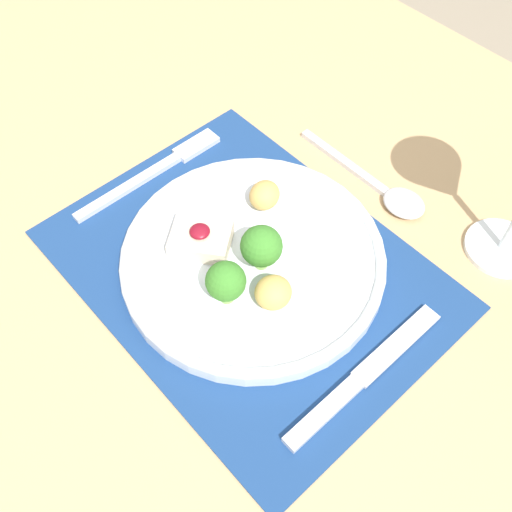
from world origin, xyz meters
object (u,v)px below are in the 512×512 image
at_px(dinner_plate, 254,260).
at_px(knife, 355,384).
at_px(spoon, 390,193).
at_px(fork, 159,168).

bearing_deg(dinner_plate, knife, -6.90).
xyz_separation_m(knife, spoon, (-0.13, 0.21, 0.00)).
xyz_separation_m(dinner_plate, spoon, (0.03, 0.19, -0.01)).
bearing_deg(knife, dinner_plate, 174.51).
distance_m(fork, spoon, 0.28).
relative_size(dinner_plate, spoon, 1.50).
height_order(dinner_plate, fork, dinner_plate).
height_order(fork, knife, knife).
xyz_separation_m(dinner_plate, fork, (-0.18, 0.01, -0.01)).
bearing_deg(knife, fork, 176.46).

